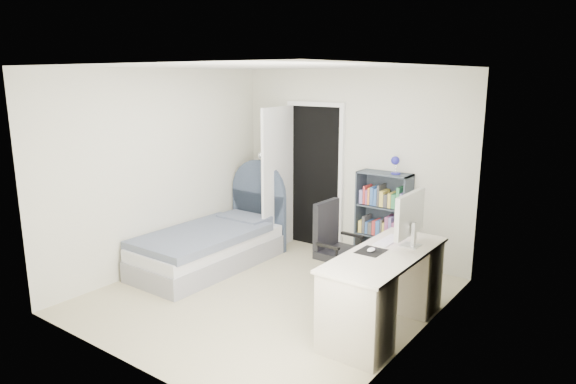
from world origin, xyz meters
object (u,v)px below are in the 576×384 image
Objects in this scene: nightstand at (258,215)px; bookcase at (383,223)px; office_chair at (335,244)px; floor_lamp at (260,208)px; bed at (213,244)px; desk at (385,287)px.

nightstand is 1.95m from bookcase.
bookcase is at bearing 88.39° from office_chair.
nightstand is 0.43× the size of floor_lamp.
bookcase reaches higher than floor_lamp.
nightstand is 0.41× the size of bookcase.
floor_lamp reaches higher than nightstand.
floor_lamp is 0.95× the size of bookcase.
desk reaches higher than bed.
bed is 1.13m from nightstand.
office_chair is at bearing 152.18° from desk.
office_chair is at bearing 5.59° from bed.
bookcase is (1.93, 0.20, 0.17)m from nightstand.
bed is at bearing -81.29° from nightstand.
desk is 0.95m from office_chair.
floor_lamp is 1.31× the size of office_chair.
bookcase is (1.76, 1.31, 0.27)m from bed.
office_chair is at bearing -26.29° from nightstand.
nightstand is 0.37× the size of desk.
bed is at bearing -91.41° from floor_lamp.
nightstand is (-0.17, 1.11, 0.10)m from bed.
nightstand is at bearing 138.69° from floor_lamp.
desk is 1.52× the size of office_chair.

